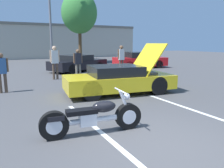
% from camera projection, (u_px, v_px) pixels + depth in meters
% --- Properties ---
extents(ground_plane, '(80.00, 80.00, 0.00)m').
position_uv_depth(ground_plane, '(159.00, 147.00, 4.23)').
color(ground_plane, '#474749').
extents(parking_stripe_middle, '(0.12, 4.70, 0.01)m').
position_uv_depth(parking_stripe_middle, '(101.00, 133.00, 4.89)').
color(parking_stripe_middle, white).
rests_on(parking_stripe_middle, ground).
extents(parking_stripe_back, '(0.12, 4.70, 0.01)m').
position_uv_depth(parking_stripe_back, '(200.00, 112.00, 6.33)').
color(parking_stripe_back, white).
rests_on(parking_stripe_back, ground).
extents(far_building, '(32.00, 4.20, 4.40)m').
position_uv_depth(far_building, '(18.00, 40.00, 27.71)').
color(far_building, '#B2AD9E').
rests_on(far_building, ground).
extents(light_pole, '(1.21, 0.28, 8.80)m').
position_uv_depth(light_pole, '(51.00, 9.00, 18.21)').
color(light_pole, slate).
rests_on(light_pole, ground).
extents(tree_background, '(3.44, 3.44, 6.82)m').
position_uv_depth(tree_background, '(79.00, 13.00, 21.03)').
color(tree_background, brown).
rests_on(tree_background, ground).
extents(motorcycle, '(2.29, 0.70, 0.94)m').
position_uv_depth(motorcycle, '(93.00, 117.00, 4.78)').
color(motorcycle, black).
rests_on(motorcycle, ground).
extents(show_car_hood_open, '(4.45, 2.33, 1.96)m').
position_uv_depth(show_car_hood_open, '(120.00, 79.00, 8.66)').
color(show_car_hood_open, yellow).
rests_on(show_car_hood_open, ground).
extents(parked_car_mid_row, '(4.57, 3.26, 1.15)m').
position_uv_depth(parked_car_mid_row, '(78.00, 63.00, 15.51)').
color(parked_car_mid_row, black).
rests_on(parked_car_mid_row, ground).
extents(parked_car_right_row, '(4.34, 2.57, 1.26)m').
position_uv_depth(parked_car_right_row, '(139.00, 60.00, 17.66)').
color(parked_car_right_row, red).
rests_on(parked_car_right_row, ground).
extents(spectator_near_motorcycle, '(0.52, 0.24, 1.82)m').
position_uv_depth(spectator_near_motorcycle, '(121.00, 57.00, 14.30)').
color(spectator_near_motorcycle, brown).
rests_on(spectator_near_motorcycle, ground).
extents(spectator_by_show_car, '(0.52, 0.21, 1.60)m').
position_uv_depth(spectator_by_show_car, '(2.00, 69.00, 8.66)').
color(spectator_by_show_car, brown).
rests_on(spectator_by_show_car, ground).
extents(spectator_midground, '(0.52, 0.21, 1.63)m').
position_uv_depth(spectator_midground, '(78.00, 61.00, 12.35)').
color(spectator_midground, gray).
rests_on(spectator_midground, ground).
extents(spectator_far_lot, '(0.52, 0.24, 1.82)m').
position_uv_depth(spectator_far_lot, '(55.00, 59.00, 11.86)').
color(spectator_far_lot, brown).
rests_on(spectator_far_lot, ground).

